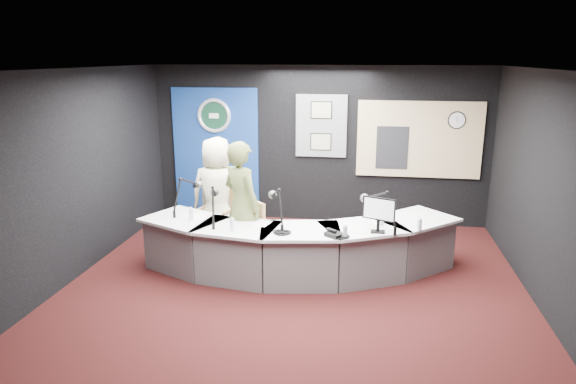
% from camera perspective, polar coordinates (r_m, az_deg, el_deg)
% --- Properties ---
extents(ground, '(6.00, 6.00, 0.00)m').
position_cam_1_polar(ground, '(6.82, 0.61, -10.77)').
color(ground, black).
rests_on(ground, ground).
extents(ceiling, '(6.00, 6.00, 0.02)m').
position_cam_1_polar(ceiling, '(6.15, 0.69, 13.46)').
color(ceiling, silver).
rests_on(ceiling, ground).
extents(wall_back, '(6.00, 0.02, 2.80)m').
position_cam_1_polar(wall_back, '(9.25, 3.38, 5.22)').
color(wall_back, black).
rests_on(wall_back, ground).
extents(wall_front, '(6.00, 0.02, 2.80)m').
position_cam_1_polar(wall_front, '(3.56, -6.58, -11.08)').
color(wall_front, black).
rests_on(wall_front, ground).
extents(wall_left, '(0.02, 6.00, 2.80)m').
position_cam_1_polar(wall_left, '(7.39, -23.05, 1.55)').
color(wall_left, black).
rests_on(wall_left, ground).
extents(wall_right, '(0.02, 6.00, 2.80)m').
position_cam_1_polar(wall_right, '(6.62, 27.29, -0.38)').
color(wall_right, black).
rests_on(wall_right, ground).
extents(broadcast_desk, '(4.50, 1.90, 0.75)m').
position_cam_1_polar(broadcast_desk, '(7.18, 0.87, -6.16)').
color(broadcast_desk, silver).
rests_on(broadcast_desk, ground).
extents(backdrop_panel, '(1.60, 0.05, 2.30)m').
position_cam_1_polar(backdrop_panel, '(9.62, -8.01, 4.57)').
color(backdrop_panel, navy).
rests_on(backdrop_panel, wall_back).
extents(agency_seal, '(0.63, 0.07, 0.63)m').
position_cam_1_polar(agency_seal, '(9.49, -8.23, 8.38)').
color(agency_seal, silver).
rests_on(agency_seal, backdrop_panel).
extents(seal_center, '(0.48, 0.01, 0.48)m').
position_cam_1_polar(seal_center, '(9.50, -8.22, 8.39)').
color(seal_center, '#0E3322').
rests_on(seal_center, backdrop_panel).
extents(pinboard, '(0.90, 0.04, 1.10)m').
position_cam_1_polar(pinboard, '(9.17, 3.71, 7.33)').
color(pinboard, slate).
rests_on(pinboard, wall_back).
extents(framed_photo_upper, '(0.34, 0.02, 0.27)m').
position_cam_1_polar(framed_photo_upper, '(9.10, 3.72, 9.06)').
color(framed_photo_upper, gray).
rests_on(framed_photo_upper, pinboard).
extents(framed_photo_lower, '(0.34, 0.02, 0.27)m').
position_cam_1_polar(framed_photo_lower, '(9.18, 3.66, 5.58)').
color(framed_photo_lower, gray).
rests_on(framed_photo_lower, pinboard).
extents(booth_window_frame, '(2.12, 0.06, 1.32)m').
position_cam_1_polar(booth_window_frame, '(9.20, 14.35, 5.67)').
color(booth_window_frame, tan).
rests_on(booth_window_frame, wall_back).
extents(booth_glow, '(2.00, 0.02, 1.20)m').
position_cam_1_polar(booth_glow, '(9.19, 14.35, 5.66)').
color(booth_glow, beige).
rests_on(booth_glow, booth_window_frame).
extents(equipment_rack, '(0.55, 0.02, 0.75)m').
position_cam_1_polar(equipment_rack, '(9.16, 11.49, 4.84)').
color(equipment_rack, black).
rests_on(equipment_rack, booth_window_frame).
extents(wall_clock, '(0.28, 0.01, 0.28)m').
position_cam_1_polar(wall_clock, '(9.19, 18.26, 7.59)').
color(wall_clock, white).
rests_on(wall_clock, booth_window_frame).
extents(armchair_left, '(0.59, 0.59, 0.86)m').
position_cam_1_polar(armchair_left, '(8.21, -7.75, -3.14)').
color(armchair_left, '#B18151').
rests_on(armchair_left, ground).
extents(armchair_right, '(0.70, 0.70, 0.87)m').
position_cam_1_polar(armchair_right, '(7.37, -5.09, -5.13)').
color(armchair_right, '#B18151').
rests_on(armchair_right, ground).
extents(draped_jacket, '(0.51, 0.22, 0.70)m').
position_cam_1_polar(draped_jacket, '(8.40, -7.87, -1.38)').
color(draped_jacket, gray).
rests_on(draped_jacket, armchair_left).
extents(person_man, '(0.87, 0.58, 1.76)m').
position_cam_1_polar(person_man, '(8.08, -7.86, -0.10)').
color(person_man, '#F4F1C3').
rests_on(person_man, ground).
extents(person_woman, '(0.80, 0.75, 1.84)m').
position_cam_1_polar(person_woman, '(7.22, -5.17, -1.54)').
color(person_woman, '#585F32').
rests_on(person_woman, ground).
extents(computer_monitor, '(0.37, 0.18, 0.27)m').
position_cam_1_polar(computer_monitor, '(6.63, 10.06, -1.84)').
color(computer_monitor, black).
rests_on(computer_monitor, broadcast_desk).
extents(desk_phone, '(0.27, 0.26, 0.05)m').
position_cam_1_polar(desk_phone, '(6.50, 5.18, -4.74)').
color(desk_phone, black).
rests_on(desk_phone, broadcast_desk).
extents(headphones_near, '(0.20, 0.20, 0.03)m').
position_cam_1_polar(headphones_near, '(6.48, 5.83, -4.89)').
color(headphones_near, black).
rests_on(headphones_near, broadcast_desk).
extents(headphones_far, '(0.24, 0.24, 0.04)m').
position_cam_1_polar(headphones_far, '(6.59, -0.66, -4.47)').
color(headphones_far, black).
rests_on(headphones_far, broadcast_desk).
extents(paper_stack, '(0.32, 0.37, 0.00)m').
position_cam_1_polar(paper_stack, '(7.37, -10.13, -2.72)').
color(paper_stack, white).
rests_on(paper_stack, broadcast_desk).
extents(notepad, '(0.24, 0.30, 0.00)m').
position_cam_1_polar(notepad, '(6.98, -2.87, -3.50)').
color(notepad, white).
rests_on(notepad, broadcast_desk).
extents(boom_mic_a, '(0.30, 0.71, 0.60)m').
position_cam_1_polar(boom_mic_a, '(7.55, -11.19, 0.02)').
color(boom_mic_a, black).
rests_on(boom_mic_a, broadcast_desk).
extents(boom_mic_b, '(0.28, 0.72, 0.60)m').
position_cam_1_polar(boom_mic_b, '(7.02, -8.25, -0.98)').
color(boom_mic_b, black).
rests_on(boom_mic_b, broadcast_desk).
extents(boom_mic_c, '(0.35, 0.69, 0.60)m').
position_cam_1_polar(boom_mic_c, '(6.83, -1.21, -1.29)').
color(boom_mic_c, black).
rests_on(boom_mic_c, broadcast_desk).
extents(boom_mic_d, '(0.52, 0.59, 0.60)m').
position_cam_1_polar(boom_mic_d, '(6.80, 10.14, -1.59)').
color(boom_mic_d, black).
rests_on(boom_mic_d, broadcast_desk).
extents(water_bottles, '(3.14, 0.63, 0.18)m').
position_cam_1_polar(water_bottles, '(6.77, 1.40, -3.30)').
color(water_bottles, silver).
rests_on(water_bottles, broadcast_desk).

